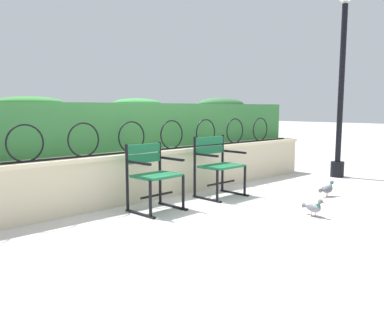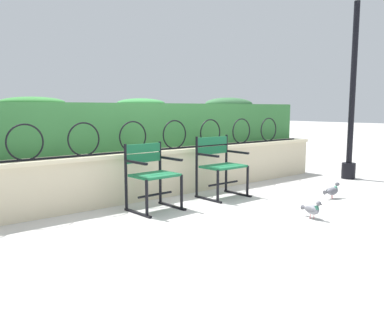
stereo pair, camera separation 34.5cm
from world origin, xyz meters
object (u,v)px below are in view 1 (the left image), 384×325
(pigeon_far_side, at_px, (327,189))
(lamppost, at_px, (342,80))
(park_chair_left, at_px, (153,174))
(pigeon_near_chairs, at_px, (313,207))
(park_chair_right, at_px, (217,164))

(pigeon_far_side, xyz_separation_m, lamppost, (1.68, 0.70, 1.63))
(park_chair_left, distance_m, lamppost, 4.18)
(pigeon_far_side, bearing_deg, park_chair_left, 154.10)
(pigeon_near_chairs, bearing_deg, park_chair_right, 90.24)
(pigeon_near_chairs, bearing_deg, lamppost, 21.82)
(park_chair_right, height_order, pigeon_near_chairs, park_chair_right)
(park_chair_right, distance_m, lamppost, 3.09)
(park_chair_left, height_order, park_chair_right, park_chair_right)
(pigeon_far_side, distance_m, lamppost, 2.44)
(pigeon_near_chairs, xyz_separation_m, pigeon_far_side, (1.10, 0.41, 0.00))
(park_chair_left, relative_size, park_chair_right, 0.96)
(park_chair_left, bearing_deg, pigeon_near_chairs, -52.34)
(park_chair_right, bearing_deg, pigeon_near_chairs, -89.76)
(pigeon_near_chairs, relative_size, pigeon_far_side, 1.00)
(park_chair_right, xyz_separation_m, lamppost, (2.79, -0.40, 1.27))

